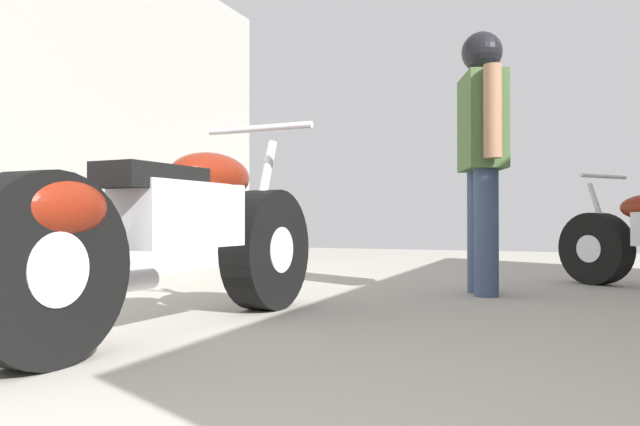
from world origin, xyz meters
name	(u,v)px	position (x,y,z in m)	size (l,w,h in m)	color
ground_plane	(423,318)	(0.00, 3.01, 0.00)	(14.47, 14.47, 0.00)	#9E998E
garage_partition_left	(14,83)	(-2.79, 3.01, 1.43)	(0.08, 6.63, 2.86)	#A3A099
motorcycle_maroon_cruiser	(173,235)	(-0.95, 2.21, 0.44)	(0.65, 2.20, 1.03)	black
mechanic_in_blue	(482,137)	(0.17, 4.16, 1.06)	(0.39, 0.69, 1.77)	#384766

